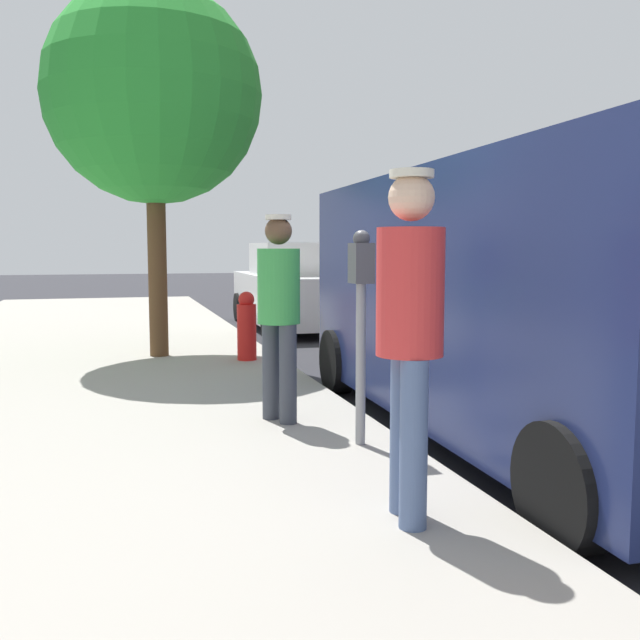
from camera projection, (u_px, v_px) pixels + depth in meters
name	position (u px, v px, depth m)	size (l,w,h in m)	color
ground_plane	(513.00, 443.00, 5.57)	(80.00, 80.00, 0.00)	#2D2D33
sidewalk_slab	(42.00, 473.00, 4.59)	(5.00, 32.00, 0.15)	#9E998E
parking_meter_near	(361.00, 300.00, 4.91)	(0.14, 0.18, 1.52)	gray
pedestrian_in_green	(279.00, 305.00, 5.59)	(0.34, 0.34, 1.66)	#383D47
pedestrian_in_red	(410.00, 322.00, 3.51)	(0.34, 0.36, 1.78)	#4C608C
parked_van	(520.00, 296.00, 5.68)	(2.22, 5.24, 2.15)	navy
parked_sedan_behind	(297.00, 290.00, 13.52)	(2.01, 4.43, 1.65)	white
street_tree	(153.00, 96.00, 8.82)	(2.74, 2.74, 4.69)	brown
fire_hydrant	(247.00, 327.00, 8.76)	(0.24, 0.24, 0.86)	red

